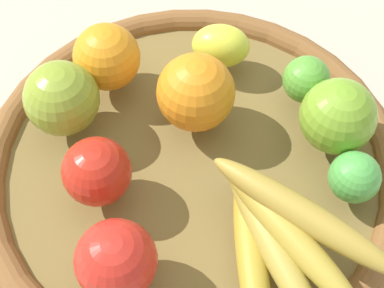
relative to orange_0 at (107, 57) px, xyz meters
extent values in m
plane|color=beige|center=(0.13, -0.02, -0.07)|extent=(2.40, 2.40, 0.00)
cylinder|color=olive|center=(0.13, -0.02, -0.06)|extent=(0.42, 0.42, 0.02)
torus|color=brown|center=(0.13, -0.02, -0.05)|extent=(0.44, 0.44, 0.03)
sphere|color=orange|center=(0.00, 0.00, 0.00)|extent=(0.09, 0.09, 0.07)
sphere|color=orange|center=(0.11, 0.02, 0.00)|extent=(0.09, 0.09, 0.08)
ellipsoid|color=#B4942C|center=(0.25, -0.08, -0.02)|extent=(0.14, 0.15, 0.03)
ellipsoid|color=#AE963A|center=(0.26, -0.06, -0.01)|extent=(0.17, 0.11, 0.03)
ellipsoid|color=#B49734|center=(0.26, -0.05, 0.00)|extent=(0.18, 0.07, 0.03)
ellipsoid|color=#AE8D35|center=(0.26, -0.03, 0.02)|extent=(0.18, 0.03, 0.03)
sphere|color=red|center=(0.09, -0.11, 0.00)|extent=(0.08, 0.08, 0.07)
sphere|color=#4FAB47|center=(0.28, 0.04, -0.01)|extent=(0.07, 0.07, 0.05)
sphere|color=#5AA536|center=(0.18, 0.11, -0.01)|extent=(0.06, 0.06, 0.05)
ellipsoid|color=yellow|center=(0.08, 0.10, -0.01)|extent=(0.08, 0.07, 0.05)
sphere|color=#77A72B|center=(0.23, 0.08, 0.00)|extent=(0.08, 0.08, 0.08)
sphere|color=olive|center=(0.00, -0.07, 0.00)|extent=(0.11, 0.11, 0.08)
sphere|color=red|center=(0.16, -0.16, 0.00)|extent=(0.10, 0.10, 0.07)
camera|label=1|loc=(0.33, -0.27, 0.45)|focal=53.96mm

